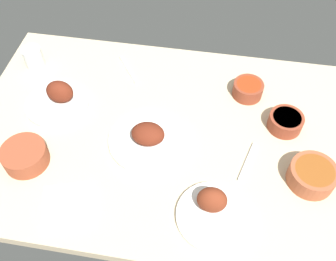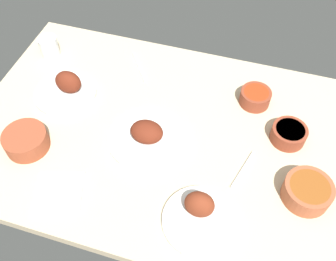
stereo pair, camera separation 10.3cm
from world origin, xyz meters
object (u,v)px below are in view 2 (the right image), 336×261
(fork_loose, at_px, (139,67))
(spoon_loose, at_px, (243,170))
(bowl_sauce, at_px, (255,97))
(plate_near_viewer, at_px, (147,136))
(plate_center_main, at_px, (67,88))
(water_tumbler, at_px, (49,47))
(bowl_onions, at_px, (26,140))
(bowl_pasta, at_px, (289,134))
(folded_napkin, at_px, (59,191))
(bowl_soup, at_px, (307,191))
(plate_far_side, at_px, (200,214))

(fork_loose, height_order, spoon_loose, same)
(bowl_sauce, bearing_deg, plate_near_viewer, -139.25)
(bowl_sauce, height_order, spoon_loose, bowl_sauce)
(plate_center_main, xyz_separation_m, fork_loose, (0.21, 0.21, -0.02))
(bowl_sauce, height_order, water_tumbler, water_tumbler)
(plate_center_main, xyz_separation_m, spoon_loose, (0.69, -0.14, -0.02))
(plate_center_main, height_order, plate_near_viewer, plate_center_main)
(water_tumbler, bearing_deg, bowl_onions, -71.80)
(spoon_loose, bearing_deg, bowl_sauce, 18.45)
(bowl_pasta, relative_size, folded_napkin, 0.83)
(bowl_onions, distance_m, water_tumbler, 0.47)
(bowl_onions, xyz_separation_m, water_tumbler, (-0.15, 0.44, 0.01))
(fork_loose, bearing_deg, bowl_soup, 24.54)
(folded_napkin, height_order, fork_loose, folded_napkin)
(plate_far_side, distance_m, plate_near_viewer, 0.33)
(plate_center_main, xyz_separation_m, plate_near_viewer, (0.36, -0.12, -0.01))
(plate_near_viewer, bearing_deg, folded_napkin, -126.21)
(bowl_sauce, xyz_separation_m, folded_napkin, (-0.52, -0.55, -0.02))
(plate_far_side, bearing_deg, spoon_loose, 64.81)
(bowl_onions, height_order, spoon_loose, bowl_onions)
(water_tumbler, bearing_deg, bowl_pasta, -9.10)
(plate_far_side, bearing_deg, folded_napkin, -174.55)
(plate_near_viewer, relative_size, water_tumbler, 3.33)
(bowl_onions, bearing_deg, spoon_loose, 9.28)
(water_tumbler, xyz_separation_m, folded_napkin, (0.33, -0.57, -0.04))
(plate_far_side, xyz_separation_m, spoon_loose, (0.10, 0.20, -0.02))
(bowl_onions, bearing_deg, bowl_sauce, 31.02)
(folded_napkin, height_order, spoon_loose, folded_napkin)
(spoon_loose, bearing_deg, plate_near_viewer, 101.52)
(plate_center_main, xyz_separation_m, water_tumbler, (-0.17, 0.18, 0.01))
(bowl_pasta, relative_size, fork_loose, 0.70)
(bowl_pasta, bearing_deg, spoon_loose, -125.82)
(bowl_soup, height_order, folded_napkin, bowl_soup)
(plate_center_main, relative_size, bowl_onions, 1.58)
(water_tumbler, bearing_deg, bowl_sauce, -1.51)
(plate_far_side, bearing_deg, water_tumbler, 145.28)
(spoon_loose, bearing_deg, plate_center_main, 94.35)
(plate_center_main, height_order, spoon_loose, plate_center_main)
(folded_napkin, bearing_deg, plate_near_viewer, 53.79)
(bowl_onions, bearing_deg, bowl_soup, 4.88)
(bowl_sauce, xyz_separation_m, fork_loose, (-0.47, 0.05, -0.03))
(bowl_sauce, bearing_deg, fork_loose, 173.44)
(bowl_sauce, relative_size, bowl_onions, 0.76)
(bowl_pasta, xyz_separation_m, water_tumbler, (-0.98, 0.16, 0.01))
(plate_center_main, bearing_deg, water_tumbler, 132.16)
(bowl_soup, relative_size, folded_napkin, 1.03)
(plate_far_side, height_order, bowl_pasta, plate_far_side)
(water_tumbler, distance_m, spoon_loose, 0.92)
(bowl_pasta, distance_m, water_tumbler, 1.00)
(water_tumbler, bearing_deg, bowl_soup, -19.08)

